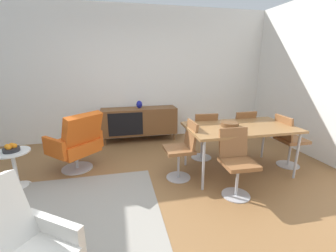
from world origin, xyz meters
name	(u,v)px	position (x,y,z in m)	size (l,w,h in m)	color
ground_plane	(144,201)	(0.00, 0.00, 0.00)	(8.32, 8.32, 0.00)	olive
wall_back	(127,75)	(0.00, 2.60, 1.40)	(6.80, 0.12, 2.80)	white
sideboard	(139,121)	(0.19, 2.30, 0.44)	(1.60, 0.45, 0.72)	brown
vase_cobalt	(139,104)	(0.20, 2.30, 0.80)	(0.13, 0.13, 0.16)	navy
dining_table	(240,129)	(1.52, 0.47, 0.70)	(1.60, 0.90, 0.74)	olive
wooden_bowl_on_table	(230,124)	(1.37, 0.51, 0.77)	(0.26, 0.26, 0.06)	brown
dining_chair_back_right	(240,131)	(1.88, 1.03, 0.47)	(0.41, 0.43, 0.86)	brown
dining_chair_front_left	(236,160)	(1.18, -0.08, 0.47)	(0.41, 0.44, 0.86)	brown
dining_chair_back_left	(203,134)	(1.17, 1.03, 0.47)	(0.43, 0.45, 0.86)	brown
dining_chair_near_window	(183,148)	(0.64, 0.48, 0.47)	(0.43, 0.41, 0.86)	brown
dining_chair_far_end	(288,139)	(2.41, 0.48, 0.47)	(0.43, 0.40, 0.86)	brown
lounge_chair_red	(77,142)	(-0.90, 1.08, 0.47)	(0.91, 0.91, 0.95)	#D85919
side_table_round	(14,165)	(-1.66, 0.73, 0.32)	(0.44, 0.44, 0.52)	white
fruit_bowl	(11,148)	(-1.66, 0.73, 0.56)	(0.20, 0.20, 0.11)	#262628
area_rug	(62,214)	(-0.94, -0.05, 0.00)	(2.20, 1.70, 0.01)	gray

